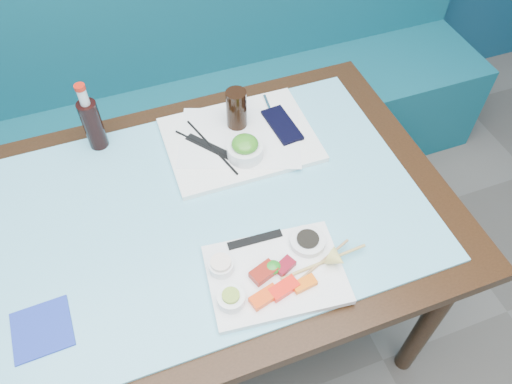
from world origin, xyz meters
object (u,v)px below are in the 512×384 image
object	(u,v)px
cola_glass	(237,109)
blue_napkin	(42,329)
seaweed_bowl	(245,151)
dining_table	(197,231)
cola_bottle_body	(93,125)
booth_bench	(149,116)
sashimi_plate	(276,274)
serving_tray	(240,139)

from	to	relation	value
cola_glass	blue_napkin	distance (m)	0.78
seaweed_bowl	dining_table	bearing A→B (deg)	-145.66
dining_table	seaweed_bowl	world-z (taller)	seaweed_bowl
blue_napkin	cola_glass	bearing A→B (deg)	36.33
cola_glass	cola_bottle_body	xyz separation A→B (m)	(-0.41, 0.08, -0.00)
cola_glass	cola_bottle_body	distance (m)	0.42
booth_bench	cola_glass	world-z (taller)	booth_bench
booth_bench	blue_napkin	size ratio (longest dim) A/B	23.02
sashimi_plate	blue_napkin	bearing A→B (deg)	-179.33
dining_table	serving_tray	size ratio (longest dim) A/B	3.22
serving_tray	blue_napkin	distance (m)	0.74
blue_napkin	serving_tray	bearing A→B (deg)	33.34
serving_tray	blue_napkin	bearing A→B (deg)	-145.91
booth_bench	sashimi_plate	distance (m)	1.17
dining_table	seaweed_bowl	size ratio (longest dim) A/B	13.34
cola_bottle_body	blue_napkin	xyz separation A→B (m)	(-0.22, -0.54, -0.08)
sashimi_plate	booth_bench	bearing A→B (deg)	103.51
dining_table	cola_glass	bearing A→B (deg)	50.88
sashimi_plate	seaweed_bowl	world-z (taller)	seaweed_bowl
seaweed_bowl	sashimi_plate	bearing A→B (deg)	-98.57
sashimi_plate	seaweed_bowl	size ratio (longest dim) A/B	3.10
dining_table	serving_tray	bearing A→B (deg)	45.55
booth_bench	sashimi_plate	bearing A→B (deg)	-82.98
sashimi_plate	blue_napkin	world-z (taller)	sashimi_plate
sashimi_plate	cola_bottle_body	world-z (taller)	cola_bottle_body
cola_bottle_body	dining_table	bearing A→B (deg)	-60.24
serving_tray	cola_glass	world-z (taller)	cola_glass
serving_tray	seaweed_bowl	bearing A→B (deg)	-96.85
seaweed_bowl	blue_napkin	size ratio (longest dim) A/B	0.81
serving_tray	dining_table	bearing A→B (deg)	-133.71
booth_bench	serving_tray	bearing A→B (deg)	-72.23
serving_tray	booth_bench	bearing A→B (deg)	108.52
booth_bench	seaweed_bowl	size ratio (longest dim) A/B	28.58
sashimi_plate	cola_bottle_body	bearing A→B (deg)	125.49
dining_table	cola_bottle_body	bearing A→B (deg)	119.76
booth_bench	seaweed_bowl	world-z (taller)	booth_bench
seaweed_bowl	cola_bottle_body	world-z (taller)	cola_bottle_body
booth_bench	dining_table	world-z (taller)	booth_bench
booth_bench	cola_glass	size ratio (longest dim) A/B	23.70
dining_table	seaweed_bowl	xyz separation A→B (m)	(0.19, 0.13, 0.13)
cola_bottle_body	blue_napkin	distance (m)	0.59
seaweed_bowl	serving_tray	bearing A→B (deg)	82.41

